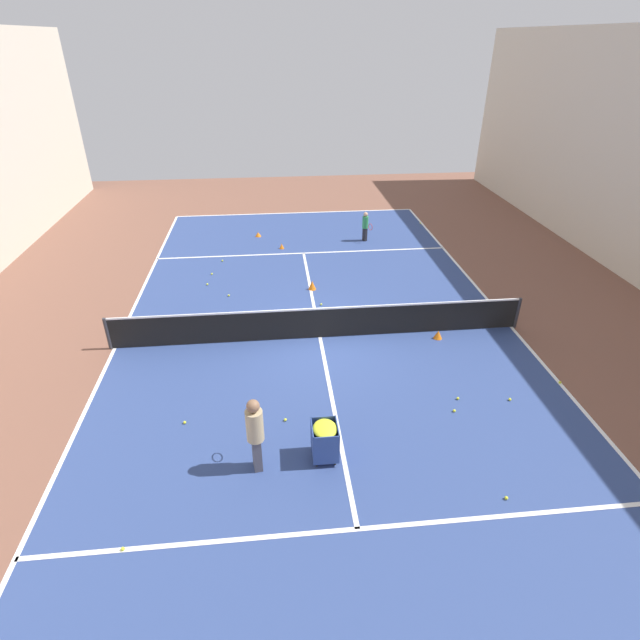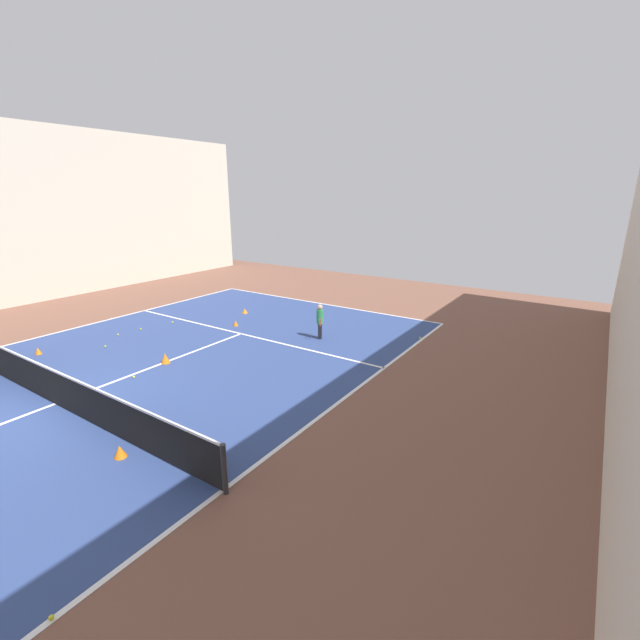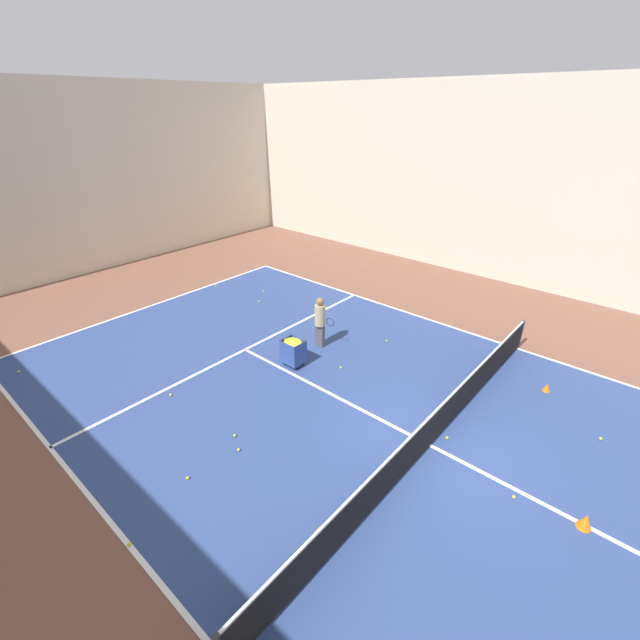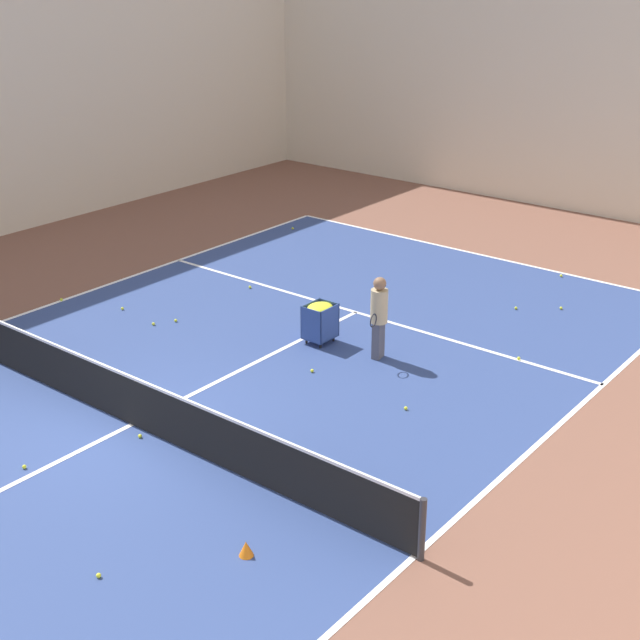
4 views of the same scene
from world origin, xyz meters
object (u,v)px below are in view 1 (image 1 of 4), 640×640
at_px(tennis_net, 320,322).
at_px(player_near_baseline, 365,225).
at_px(training_cone_1, 282,246).
at_px(training_cone_0, 438,334).
at_px(coach_at_net, 255,430).
at_px(ball_cart, 325,435).

distance_m(tennis_net, player_near_baseline, 8.32).
relative_size(tennis_net, training_cone_1, 54.96).
xyz_separation_m(player_near_baseline, training_cone_0, (-0.68, 8.25, -0.60)).
distance_m(tennis_net, training_cone_0, 3.49).
bearing_deg(player_near_baseline, coach_at_net, -44.79).
bearing_deg(ball_cart, tennis_net, -94.67).
height_order(coach_at_net, training_cone_1, coach_at_net).
distance_m(player_near_baseline, coach_at_net, 13.60).
bearing_deg(tennis_net, coach_at_net, 70.14).
height_order(coach_at_net, training_cone_0, coach_at_net).
bearing_deg(training_cone_0, player_near_baseline, -85.29).
height_order(tennis_net, training_cone_1, tennis_net).
xyz_separation_m(coach_at_net, training_cone_1, (-0.92, -12.22, -0.89)).
xyz_separation_m(player_near_baseline, coach_at_net, (4.56, 12.81, 0.27)).
distance_m(tennis_net, ball_cart, 4.84).
height_order(player_near_baseline, coach_at_net, coach_at_net).
bearing_deg(player_near_baseline, training_cone_1, -106.05).
bearing_deg(training_cone_0, ball_cart, 49.04).
bearing_deg(coach_at_net, tennis_net, -29.08).
relative_size(player_near_baseline, ball_cart, 1.45).
bearing_deg(player_near_baseline, tennis_net, -44.62).
distance_m(coach_at_net, ball_cart, 1.46).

